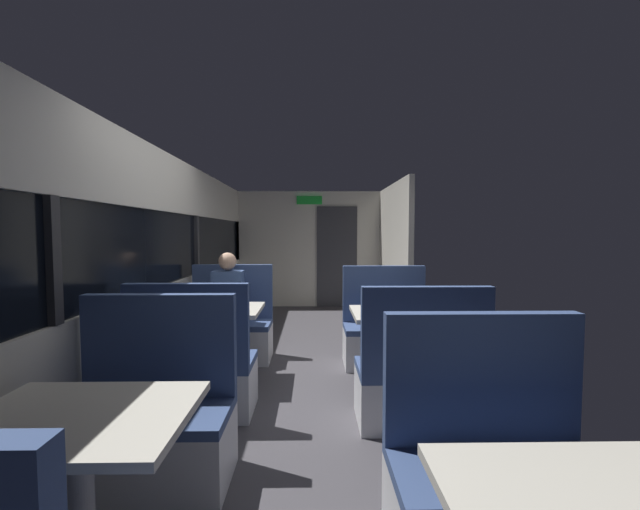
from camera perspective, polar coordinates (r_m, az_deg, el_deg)
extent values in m
cube|color=#423F44|center=(3.98, -2.11, -18.79)|extent=(3.30, 9.20, 0.02)
cube|color=beige|center=(4.12, -23.15, -11.20)|extent=(0.08, 8.40, 0.95)
cube|color=beige|center=(4.02, -23.66, 10.34)|extent=(0.08, 8.40, 0.60)
cube|color=black|center=(4.00, -23.56, 0.69)|extent=(0.03, 8.40, 0.75)
cube|color=#2D2D30|center=(2.74, -34.24, -0.68)|extent=(0.06, 0.08, 0.75)
cube|color=#2D2D30|center=(5.31, -17.46, 1.40)|extent=(0.06, 0.08, 0.75)
cube|color=#2D2D30|center=(8.03, -11.80, 2.08)|extent=(0.06, 0.08, 0.75)
cube|color=beige|center=(7.90, -1.54, 0.86)|extent=(2.90, 0.08, 2.30)
cube|color=#333338|center=(7.87, 2.47, -0.25)|extent=(0.80, 0.04, 2.00)
cube|color=green|center=(7.85, -1.55, 7.93)|extent=(0.50, 0.03, 0.16)
cube|color=beige|center=(6.84, 10.61, 0.42)|extent=(0.08, 2.40, 2.30)
cylinder|color=#9E9EA3|center=(2.19, -31.22, -28.51)|extent=(0.10, 0.10, 0.70)
cube|color=beige|center=(2.02, -31.55, -19.53)|extent=(0.90, 0.70, 0.04)
cube|color=silver|center=(2.78, -23.56, -24.72)|extent=(0.95, 0.50, 0.39)
cube|color=#384C7A|center=(2.68, -23.68, -20.46)|extent=(0.95, 0.50, 0.06)
cube|color=#384C7A|center=(2.75, -22.13, -11.99)|extent=(0.95, 0.08, 0.65)
cylinder|color=#9E9EA3|center=(4.14, -14.87, -12.76)|extent=(0.10, 0.10, 0.70)
cube|color=beige|center=(4.05, -14.95, -7.73)|extent=(0.90, 0.70, 0.04)
cube|color=silver|center=(3.59, -17.49, -17.99)|extent=(0.95, 0.50, 0.39)
cube|color=#384C7A|center=(3.51, -17.56, -14.56)|extent=(0.95, 0.50, 0.06)
cube|color=#384C7A|center=(3.22, -18.75, -9.65)|extent=(0.95, 0.08, 0.65)
cube|color=silver|center=(4.80, -12.91, -12.40)|extent=(0.95, 0.50, 0.39)
cube|color=#384C7A|center=(4.75, -12.95, -9.78)|extent=(0.95, 0.50, 0.06)
cube|color=#384C7A|center=(4.88, -12.49, -5.17)|extent=(0.95, 0.08, 0.65)
cube|color=#384C7A|center=(2.14, 24.56, -26.99)|extent=(0.95, 0.50, 0.06)
cube|color=#384C7A|center=(2.16, 22.30, -16.21)|extent=(0.95, 0.08, 0.65)
cylinder|color=#9E9EA3|center=(3.92, 11.45, -13.63)|extent=(0.10, 0.10, 0.70)
cube|color=beige|center=(3.83, 11.52, -8.33)|extent=(0.90, 0.70, 0.04)
cube|color=silver|center=(3.37, 13.98, -19.36)|extent=(0.95, 0.50, 0.39)
cube|color=#384C7A|center=(3.29, 14.04, -15.74)|extent=(0.95, 0.50, 0.06)
cube|color=#384C7A|center=(3.00, 15.20, -10.58)|extent=(0.95, 0.08, 0.65)
cube|color=silver|center=(4.58, 9.61, -13.12)|extent=(0.95, 0.50, 0.39)
cube|color=#384C7A|center=(4.53, 9.64, -10.39)|extent=(0.95, 0.50, 0.06)
cube|color=#384C7A|center=(4.66, 9.20, -5.54)|extent=(0.95, 0.08, 0.65)
cube|color=#26262D|center=(4.79, -12.92, -12.05)|extent=(0.30, 0.36, 0.45)
cube|color=#3F598C|center=(4.63, -13.13, -5.94)|extent=(0.34, 0.22, 0.60)
sphere|color=tan|center=(4.57, -13.25, -0.90)|extent=(0.20, 0.20, 0.20)
cylinder|color=#3F598C|center=(4.51, -16.12, -5.99)|extent=(0.07, 0.28, 0.07)
cylinder|color=#3F598C|center=(4.42, -11.08, -6.11)|extent=(0.07, 0.28, 0.07)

